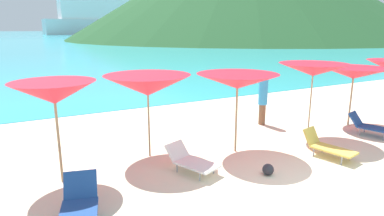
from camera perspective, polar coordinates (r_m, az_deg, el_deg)
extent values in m
cube|color=beige|center=(15.50, -7.51, 0.43)|extent=(50.00, 100.00, 0.30)
cube|color=#38B7CC|center=(233.32, -27.63, 11.28)|extent=(650.00, 440.00, 0.02)
cylinder|color=#9E7F59|center=(7.78, -22.12, -4.45)|extent=(0.06, 0.06, 2.15)
cone|color=red|center=(7.56, -22.76, 2.45)|extent=(1.82, 1.82, 0.48)
sphere|color=#9E7F59|center=(7.53, -22.86, 3.57)|extent=(0.07, 0.07, 0.07)
cylinder|color=#9E7F59|center=(8.76, -7.49, -1.88)|extent=(0.05, 0.05, 2.06)
cone|color=red|center=(8.56, -7.68, 3.91)|extent=(2.37, 2.37, 0.54)
sphere|color=#9E7F59|center=(8.54, -7.71, 5.01)|extent=(0.07, 0.07, 0.07)
cylinder|color=#9E7F59|center=(9.09, 7.67, -1.25)|extent=(0.06, 0.06, 2.08)
cone|color=red|center=(8.89, 7.86, 4.61)|extent=(2.34, 2.34, 0.41)
sphere|color=#9E7F59|center=(8.87, 7.89, 5.45)|extent=(0.07, 0.07, 0.07)
cylinder|color=#9E7F59|center=(10.85, 19.79, 0.90)|extent=(0.04, 0.04, 2.23)
cone|color=red|center=(10.69, 20.23, 6.24)|extent=(2.20, 2.20, 0.38)
sphere|color=#9E7F59|center=(10.67, 20.29, 6.91)|extent=(0.07, 0.07, 0.07)
cylinder|color=#9E7F59|center=(12.82, 25.78, 1.57)|extent=(0.06, 0.06, 1.95)
cone|color=red|center=(12.69, 26.18, 5.44)|extent=(2.29, 2.29, 0.39)
sphere|color=#9E7F59|center=(12.68, 26.24, 6.02)|extent=(0.07, 0.07, 0.07)
cube|color=white|center=(7.89, 0.87, -9.70)|extent=(0.93, 1.16, 0.05)
cube|color=white|center=(8.22, -2.61, -7.38)|extent=(0.66, 0.51, 0.39)
cylinder|color=gray|center=(7.58, 1.35, -11.77)|extent=(0.04, 0.04, 0.21)
cylinder|color=gray|center=(7.96, 3.78, -10.53)|extent=(0.04, 0.04, 0.21)
cylinder|color=gray|center=(8.01, -2.59, -10.35)|extent=(0.04, 0.04, 0.21)
cylinder|color=gray|center=(8.36, -0.11, -9.27)|extent=(0.04, 0.04, 0.21)
cube|color=#D8BF4C|center=(9.48, 23.28, -6.66)|extent=(0.75, 1.18, 0.05)
cube|color=#D8BF4C|center=(9.70, 19.92, -4.57)|extent=(0.55, 0.37, 0.45)
cylinder|color=gray|center=(9.21, 24.44, -8.29)|extent=(0.04, 0.04, 0.22)
cylinder|color=gray|center=(9.60, 25.62, -7.53)|extent=(0.04, 0.04, 0.22)
cylinder|color=gray|center=(9.52, 20.28, -7.19)|extent=(0.04, 0.04, 0.22)
cylinder|color=gray|center=(9.90, 21.59, -6.51)|extent=(0.04, 0.04, 0.22)
cube|color=#1E478C|center=(11.98, 29.23, -3.11)|extent=(0.83, 1.12, 0.05)
cube|color=#1E478C|center=(12.11, 26.41, -1.65)|extent=(0.61, 0.48, 0.43)
cylinder|color=gray|center=(11.73, 30.22, -4.30)|extent=(0.04, 0.04, 0.24)
cylinder|color=gray|center=(11.90, 26.98, -3.68)|extent=(0.04, 0.04, 0.24)
cylinder|color=gray|center=(12.35, 27.68, -3.17)|extent=(0.04, 0.04, 0.24)
cube|color=#1E478C|center=(6.23, -19.06, -17.06)|extent=(0.88, 1.19, 0.05)
cube|color=#1E478C|center=(6.72, -18.73, -12.48)|extent=(0.67, 0.47, 0.48)
cylinder|color=gray|center=(6.70, -21.05, -16.32)|extent=(0.04, 0.04, 0.23)
cylinder|color=gray|center=(6.64, -16.25, -16.19)|extent=(0.04, 0.04, 0.23)
cylinder|color=brown|center=(12.02, 12.01, -1.08)|extent=(0.24, 0.24, 0.74)
cylinder|color=#3399D8|center=(11.83, 12.21, 2.88)|extent=(0.32, 0.32, 0.96)
sphere|color=brown|center=(11.74, 12.35, 5.69)|extent=(0.24, 0.24, 0.24)
sphere|color=#26262D|center=(8.05, 13.01, -10.32)|extent=(0.27, 0.27, 0.27)
cube|color=silver|center=(197.09, -14.71, 13.37)|extent=(65.24, 16.33, 7.93)
cube|color=white|center=(197.36, -14.88, 16.14)|extent=(48.99, 12.98, 11.21)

